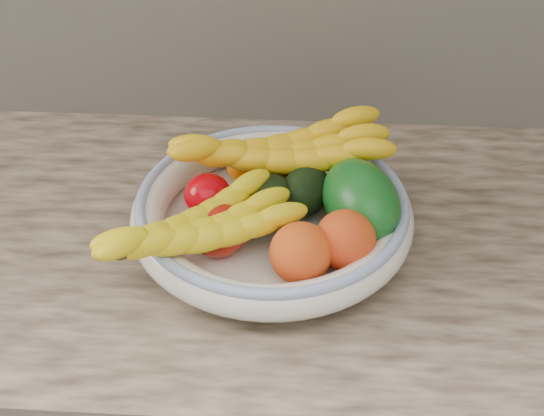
{
  "coord_description": "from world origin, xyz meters",
  "views": [
    {
      "loc": [
        0.05,
        0.77,
        1.67
      ],
      "look_at": [
        0.0,
        1.66,
        0.96
      ],
      "focal_mm": 55.0,
      "sensor_mm": 36.0,
      "label": 1
    }
  ],
  "objects": [
    {
      "name": "clementine_back_left",
      "position": [
        -0.05,
        1.76,
        0.95
      ],
      "size": [
        0.06,
        0.06,
        0.05
      ],
      "primitive_type": "ellipsoid",
      "rotation": [
        0.0,
        0.0,
        -0.25
      ],
      "color": "orange",
      "rests_on": "fruit_bowl"
    },
    {
      "name": "green_mango",
      "position": [
        0.12,
        1.66,
        0.98
      ],
      "size": [
        0.17,
        0.18,
        0.13
      ],
      "primitive_type": "ellipsoid",
      "rotation": [
        0.0,
        0.31,
        0.42
      ],
      "color": "#0E4D16",
      "rests_on": "fruit_bowl"
    },
    {
      "name": "banana_bunch_front",
      "position": [
        -0.09,
        1.57,
        0.98
      ],
      "size": [
        0.31,
        0.27,
        0.08
      ],
      "primitive_type": null,
      "rotation": [
        0.0,
        0.0,
        0.63
      ],
      "color": "yellow",
      "rests_on": "fruit_bowl"
    },
    {
      "name": "clementine_back_right",
      "position": [
        0.05,
        1.76,
        0.95
      ],
      "size": [
        0.05,
        0.05,
        0.04
      ],
      "primitive_type": "ellipsoid",
      "rotation": [
        0.0,
        0.0,
        0.18
      ],
      "color": "#FF6C05",
      "rests_on": "fruit_bowl"
    },
    {
      "name": "clementine_back_mid",
      "position": [
        -0.0,
        1.73,
        0.95
      ],
      "size": [
        0.06,
        0.06,
        0.05
      ],
      "primitive_type": "ellipsoid",
      "rotation": [
        0.0,
        0.0,
        -0.07
      ],
      "color": "orange",
      "rests_on": "fruit_bowl"
    },
    {
      "name": "tomato_left",
      "position": [
        -0.09,
        1.68,
        0.96
      ],
      "size": [
        0.07,
        0.07,
        0.06
      ],
      "primitive_type": "ellipsoid",
      "rotation": [
        0.0,
        0.0,
        0.04
      ],
      "color": "#BD000A",
      "rests_on": "fruit_bowl"
    },
    {
      "name": "banana_bunch_back",
      "position": [
        0.01,
        1.74,
        0.99
      ],
      "size": [
        0.35,
        0.19,
        0.09
      ],
      "primitive_type": null,
      "rotation": [
        0.0,
        0.0,
        0.22
      ],
      "color": "yellow",
      "rests_on": "fruit_bowl"
    },
    {
      "name": "fruit_bowl",
      "position": [
        0.0,
        1.66,
        0.95
      ],
      "size": [
        0.39,
        0.39,
        0.08
      ],
      "color": "silver",
      "rests_on": "kitchen_counter"
    },
    {
      "name": "avocado_right",
      "position": [
        0.04,
        1.7,
        0.96
      ],
      "size": [
        0.09,
        0.11,
        0.07
      ],
      "primitive_type": "ellipsoid",
      "rotation": [
        0.0,
        0.0,
        -0.28
      ],
      "color": "black",
      "rests_on": "fruit_bowl"
    },
    {
      "name": "peach_right",
      "position": [
        0.1,
        1.59,
        0.97
      ],
      "size": [
        0.11,
        0.11,
        0.08
      ],
      "primitive_type": "ellipsoid",
      "rotation": [
        0.0,
        0.0,
        -0.39
      ],
      "color": "orange",
      "rests_on": "fruit_bowl"
    },
    {
      "name": "clementine_extra",
      "position": [
        0.03,
        1.76,
        0.95
      ],
      "size": [
        0.05,
        0.05,
        0.04
      ],
      "primitive_type": "ellipsoid",
      "color": "#F26005",
      "rests_on": "fruit_bowl"
    },
    {
      "name": "peach_front",
      "position": [
        0.04,
        1.56,
        0.97
      ],
      "size": [
        0.08,
        0.08,
        0.08
      ],
      "primitive_type": "ellipsoid",
      "rotation": [
        0.0,
        0.0,
        -0.01
      ],
      "color": "orange",
      "rests_on": "fruit_bowl"
    },
    {
      "name": "tomato_near_left",
      "position": [
        -0.07,
        1.61,
        0.96
      ],
      "size": [
        0.09,
        0.09,
        0.07
      ],
      "primitive_type": "ellipsoid",
      "rotation": [
        0.0,
        0.0,
        0.05
      ],
      "color": "#AB170A",
      "rests_on": "fruit_bowl"
    },
    {
      "name": "avocado_center",
      "position": [
        -0.0,
        1.67,
        0.96
      ],
      "size": [
        0.07,
        0.1,
        0.07
      ],
      "primitive_type": "ellipsoid",
      "rotation": [
        0.0,
        0.0,
        -0.04
      ],
      "color": "black",
      "rests_on": "fruit_bowl"
    }
  ]
}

